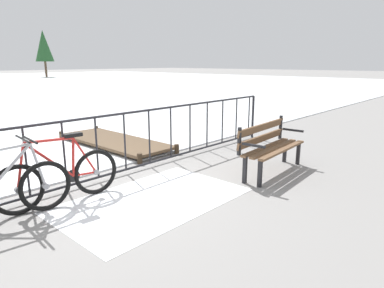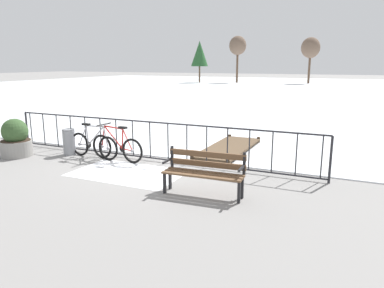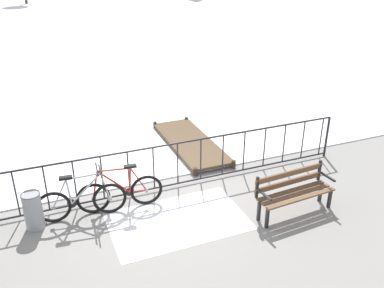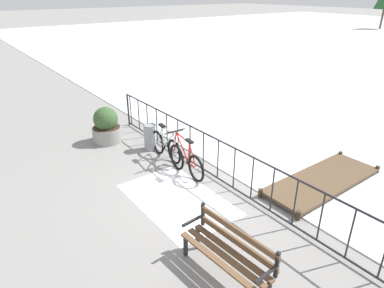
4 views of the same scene
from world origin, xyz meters
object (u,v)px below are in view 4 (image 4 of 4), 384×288
at_px(bicycle_near_railing, 185,158).
at_px(planter_with_shrub, 106,126).
at_px(park_bench, 229,249).
at_px(bicycle_second, 167,148).
at_px(trash_bin, 150,137).

xyz_separation_m(bicycle_near_railing, planter_with_shrub, (-2.86, -0.76, 0.11)).
xyz_separation_m(bicycle_near_railing, park_bench, (3.10, -1.38, 0.14)).
xyz_separation_m(bicycle_near_railing, bicycle_second, (-0.76, -0.03, 0.00)).
height_order(park_bench, planter_with_shrub, planter_with_shrub).
height_order(park_bench, trash_bin, park_bench).
bearing_deg(park_bench, bicycle_near_railing, 156.03).
bearing_deg(bicycle_near_railing, planter_with_shrub, -165.10).
height_order(bicycle_near_railing, bicycle_second, same).
bearing_deg(trash_bin, park_bench, -16.07).
bearing_deg(park_bench, bicycle_second, 160.68).
distance_m(bicycle_second, planter_with_shrub, 2.23).
xyz_separation_m(bicycle_second, trash_bin, (-0.88, 0.01, 0.00)).
xyz_separation_m(planter_with_shrub, trash_bin, (1.23, 0.75, -0.10)).
bearing_deg(bicycle_second, trash_bin, 179.25).
xyz_separation_m(park_bench, trash_bin, (-4.74, 1.36, -0.14)).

